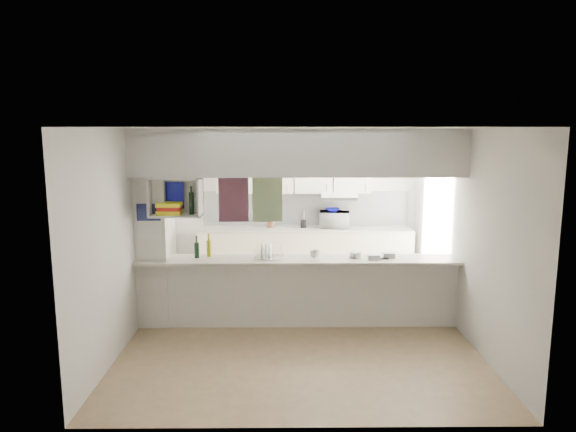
{
  "coord_description": "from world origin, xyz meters",
  "views": [
    {
      "loc": [
        -0.18,
        -6.53,
        2.57
      ],
      "look_at": [
        -0.12,
        0.5,
        1.4
      ],
      "focal_mm": 32.0,
      "sensor_mm": 36.0,
      "label": 1
    }
  ],
  "objects_px": {
    "microwave": "(335,220)",
    "bowl": "(332,210)",
    "dish_rack": "(269,252)",
    "wine_bottles": "(203,249)"
  },
  "relations": [
    {
      "from": "microwave",
      "to": "wine_bottles",
      "type": "relative_size",
      "value": 1.64
    },
    {
      "from": "dish_rack",
      "to": "bowl",
      "type": "bearing_deg",
      "value": 70.66
    },
    {
      "from": "microwave",
      "to": "wine_bottles",
      "type": "xyz_separation_m",
      "value": [
        -1.94,
        -2.07,
        -0.03
      ]
    },
    {
      "from": "microwave",
      "to": "wine_bottles",
      "type": "distance_m",
      "value": 2.83
    },
    {
      "from": "microwave",
      "to": "bowl",
      "type": "distance_m",
      "value": 0.18
    },
    {
      "from": "microwave",
      "to": "dish_rack",
      "type": "bearing_deg",
      "value": 69.9
    },
    {
      "from": "microwave",
      "to": "wine_bottles",
      "type": "bearing_deg",
      "value": 53.71
    },
    {
      "from": "bowl",
      "to": "dish_rack",
      "type": "distance_m",
      "value": 2.33
    },
    {
      "from": "dish_rack",
      "to": "wine_bottles",
      "type": "distance_m",
      "value": 0.87
    },
    {
      "from": "dish_rack",
      "to": "wine_bottles",
      "type": "relative_size",
      "value": 1.32
    }
  ]
}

